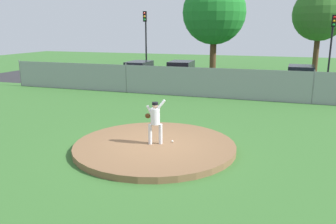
{
  "coord_description": "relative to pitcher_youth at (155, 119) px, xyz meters",
  "views": [
    {
      "loc": [
        4.14,
        -10.86,
        4.18
      ],
      "look_at": [
        -0.03,
        1.58,
        1.0
      ],
      "focal_mm": 36.71,
      "sensor_mm": 36.0,
      "label": 1
    }
  ],
  "objects": [
    {
      "name": "chainlink_fence",
      "position": [
        -0.03,
        10.03,
        -0.21
      ],
      "size": [
        29.21,
        0.07,
        1.96
      ],
      "color": "gray",
      "rests_on": "ground_plane"
    },
    {
      "name": "tree_slender_far",
      "position": [
        -2.22,
        21.3,
        4.49
      ],
      "size": [
        5.77,
        5.77,
        8.53
      ],
      "color": "#4C331E",
      "rests_on": "ground_plane"
    },
    {
      "name": "parked_car_white",
      "position": [
        -6.68,
        14.18,
        -0.32
      ],
      "size": [
        1.83,
        4.48,
        1.71
      ],
      "color": "silver",
      "rests_on": "ground_plane"
    },
    {
      "name": "baseball",
      "position": [
        0.53,
        0.37,
        -0.89
      ],
      "size": [
        0.07,
        0.07,
        0.07
      ],
      "primitive_type": "sphere",
      "color": "white",
      "rests_on": "pitchers_mound"
    },
    {
      "name": "parked_car_burgundy",
      "position": [
        -3.31,
        14.46,
        -0.29
      ],
      "size": [
        2.01,
        4.39,
        1.8
      ],
      "color": "maroon",
      "rests_on": "ground_plane"
    },
    {
      "name": "asphalt_strip",
      "position": [
        -0.03,
        14.53,
        -1.14
      ],
      "size": [
        44.0,
        7.0,
        0.01
      ],
      "primitive_type": "cube",
      "color": "#2B2B2D",
      "rests_on": "ground_plane"
    },
    {
      "name": "traffic_light_near",
      "position": [
        -7.88,
        18.57,
        2.71
      ],
      "size": [
        0.28,
        0.46,
        5.72
      ],
      "color": "black",
      "rests_on": "ground_plane"
    },
    {
      "name": "ground_plane",
      "position": [
        -0.03,
        6.03,
        -1.14
      ],
      "size": [
        80.0,
        80.0,
        0.0
      ],
      "primitive_type": "plane",
      "color": "#386B2D"
    },
    {
      "name": "traffic_light_far",
      "position": [
        7.44,
        18.38,
        2.4
      ],
      "size": [
        0.28,
        0.46,
        5.22
      ],
      "color": "black",
      "rests_on": "ground_plane"
    },
    {
      "name": "parked_car_teal",
      "position": [
        5.29,
        14.35,
        -0.32
      ],
      "size": [
        1.98,
        4.18,
        1.75
      ],
      "color": "#146066",
      "rests_on": "ground_plane"
    },
    {
      "name": "pitcher_youth",
      "position": [
        0.0,
        0.0,
        0.0
      ],
      "size": [
        0.78,
        0.32,
        1.62
      ],
      "color": "silver",
      "rests_on": "pitchers_mound"
    },
    {
      "name": "pitchers_mound",
      "position": [
        -0.03,
        0.03,
        -1.03
      ],
      "size": [
        5.74,
        5.74,
        0.21
      ],
      "primitive_type": "cylinder",
      "color": "brown",
      "rests_on": "ground_plane"
    },
    {
      "name": "traffic_cone_orange",
      "position": [
        -8.62,
        11.82,
        -0.88
      ],
      "size": [
        0.4,
        0.4,
        0.55
      ],
      "color": "orange",
      "rests_on": "asphalt_strip"
    },
    {
      "name": "tree_broad_right",
      "position": [
        6.79,
        22.88,
        4.28
      ],
      "size": [
        4.63,
        4.63,
        7.77
      ],
      "color": "#4C331E",
      "rests_on": "ground_plane"
    }
  ]
}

